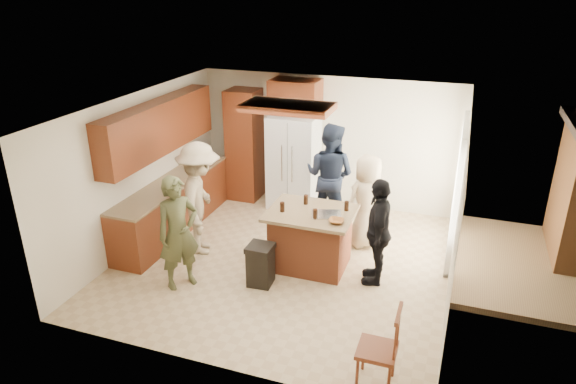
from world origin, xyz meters
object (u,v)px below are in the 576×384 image
(kitchen_island, at_px, (311,238))
(trash_bin, at_px, (261,264))
(person_behind_right, at_px, (367,201))
(person_behind_left, at_px, (330,176))
(person_counter, at_px, (200,199))
(person_front_left, at_px, (178,233))
(person_side_right, at_px, (378,232))
(refrigerator, at_px, (294,162))
(spindle_chair, at_px, (379,350))

(kitchen_island, relative_size, trash_bin, 2.03)
(person_behind_right, bearing_deg, person_behind_left, -78.21)
(person_counter, bearing_deg, person_front_left, 169.52)
(person_side_right, relative_size, person_counter, 0.88)
(person_front_left, relative_size, kitchen_island, 1.32)
(person_side_right, distance_m, trash_bin, 1.76)
(person_counter, xyz_separation_m, refrigerator, (0.82, 2.22, -0.02))
(refrigerator, relative_size, trash_bin, 2.86)
(person_side_right, xyz_separation_m, spindle_chair, (0.40, -2.09, -0.35))
(person_front_left, relative_size, person_behind_right, 1.07)
(person_counter, relative_size, spindle_chair, 1.85)
(person_side_right, relative_size, spindle_chair, 1.62)
(person_behind_right, relative_size, person_side_right, 0.98)
(refrigerator, xyz_separation_m, spindle_chair, (2.41, -4.28, -0.45))
(kitchen_island, distance_m, spindle_chair, 2.60)
(person_side_right, distance_m, spindle_chair, 2.16)
(kitchen_island, xyz_separation_m, spindle_chair, (1.43, -2.17, -0.02))
(person_behind_right, height_order, spindle_chair, person_behind_right)
(person_front_left, relative_size, person_counter, 0.91)
(person_behind_right, height_order, trash_bin, person_behind_right)
(person_behind_right, xyz_separation_m, kitchen_island, (-0.67, -0.96, -0.32))
(kitchen_island, bearing_deg, person_behind_right, 55.10)
(person_front_left, distance_m, spindle_chair, 3.24)
(person_front_left, bearing_deg, person_behind_right, -11.41)
(person_behind_left, bearing_deg, person_side_right, 135.89)
(person_behind_left, xyz_separation_m, person_counter, (-1.69, -1.62, -0.02))
(person_side_right, bearing_deg, kitchen_island, -101.80)
(refrigerator, bearing_deg, kitchen_island, -64.99)
(kitchen_island, bearing_deg, spindle_chair, -56.64)
(person_front_left, bearing_deg, person_behind_left, 6.49)
(kitchen_island, relative_size, spindle_chair, 1.29)
(person_behind_left, xyz_separation_m, trash_bin, (-0.42, -2.23, -0.63))
(person_counter, xyz_separation_m, trash_bin, (1.27, -0.61, -0.60))
(kitchen_island, bearing_deg, trash_bin, -126.39)
(person_front_left, height_order, person_behind_right, person_front_left)
(refrigerator, height_order, trash_bin, refrigerator)
(person_behind_left, bearing_deg, spindle_chair, 122.96)
(person_side_right, height_order, spindle_chair, person_side_right)
(person_behind_left, distance_m, trash_bin, 2.35)
(person_front_left, relative_size, person_side_right, 1.04)
(trash_bin, bearing_deg, spindle_chair, -36.35)
(person_behind_right, bearing_deg, person_counter, -19.68)
(person_side_right, bearing_deg, person_front_left, -75.67)
(person_side_right, bearing_deg, trash_bin, -74.80)
(person_side_right, xyz_separation_m, person_counter, (-2.83, -0.03, 0.11))
(person_side_right, height_order, refrigerator, refrigerator)
(refrigerator, bearing_deg, trash_bin, -81.04)
(person_behind_left, distance_m, kitchen_island, 1.58)
(person_counter, bearing_deg, person_behind_left, -67.60)
(person_behind_right, bearing_deg, trash_bin, 11.37)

